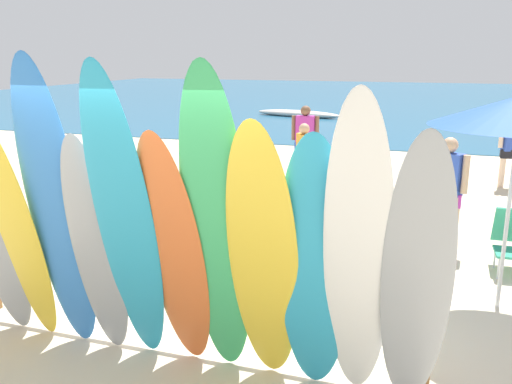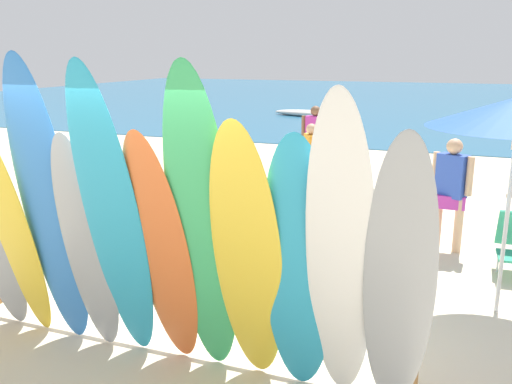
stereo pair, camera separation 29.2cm
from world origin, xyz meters
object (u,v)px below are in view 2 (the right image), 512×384
Objects in this scene: surfboard_green_7 at (203,231)px; surfboard_grey_11 at (399,283)px; surfboard_teal_5 at (114,223)px; beachgoer_photographing at (315,137)px; surfboard_white_10 at (341,259)px; beachgoer_near_rack at (451,187)px; distant_boat at (314,114)px; surfboard_teal_9 at (298,271)px; surfboard_rack at (175,292)px; surfboard_orange_6 at (162,254)px; surfboard_grey_4 at (87,247)px; surfboard_yellow_8 at (248,260)px; beachgoer_strolling at (311,157)px; surfboard_blue_3 at (49,209)px; surfboard_yellow_2 at (13,231)px.

surfboard_grey_11 is (1.55, 0.03, -0.22)m from surfboard_green_7.
surfboard_teal_5 is 1.73× the size of beachgoer_photographing.
surfboard_white_10 is 0.45m from surfboard_grey_11.
beachgoer_photographing is (-2.30, 8.06, -0.34)m from surfboard_white_10.
beachgoer_near_rack reaches higher than distant_boat.
surfboard_grey_11 reaches higher than surfboard_teal_9.
beachgoer_near_rack is 16.90m from distant_boat.
surfboard_orange_6 is at bearing -69.66° from surfboard_rack.
surfboard_teal_5 is 5.03m from beachgoer_near_rack.
distant_boat is (-3.12, 19.93, -0.92)m from surfboard_grey_4.
surfboard_grey_4 is 0.50m from surfboard_teal_5.
surfboard_yellow_8 reaches higher than distant_boat.
beachgoer_near_rack is at bearing 67.28° from surfboard_orange_6.
surfboard_blue_3 is at bearing 140.98° from beachgoer_strolling.
surfboard_green_7 reaches higher than surfboard_teal_9.
surfboard_yellow_2 is at bearing -104.64° from beachgoer_near_rack.
surfboard_teal_5 reaches higher than surfboard_orange_6.
surfboard_orange_6 is (0.20, -0.53, 0.61)m from surfboard_rack.
surfboard_white_10 is at bearing 101.53° from beachgoer_photographing.
surfboard_white_10 reaches higher than surfboard_yellow_2.
surfboard_grey_11 is (0.77, -0.04, 0.03)m from surfboard_teal_9.
beachgoer_strolling is 14.31m from distant_boat.
surfboard_yellow_2 is at bearing 79.90° from beachgoer_photographing.
surfboard_blue_3 is 0.76m from surfboard_teal_5.
surfboard_white_10 reaches higher than surfboard_grey_4.
beachgoer_photographing is at bearing 90.69° from surfboard_grey_4.
surfboard_blue_3 is 1.24× the size of surfboard_orange_6.
surfboard_rack is 1.20m from surfboard_green_7.
surfboard_yellow_8 is 1.46× the size of beachgoer_photographing.
distant_boat is at bearing 100.89° from surfboard_teal_9.
surfboard_grey_11 is (3.09, 0.01, -0.24)m from surfboard_blue_3.
surfboard_grey_4 reaches higher than beachgoer_strolling.
surfboard_yellow_2 is 0.82× the size of surfboard_teal_5.
surfboard_teal_5 is at bearing -178.34° from surfboard_teal_9.
surfboard_white_10 is at bearing -1.99° from surfboard_yellow_8.
surfboard_blue_3 reaches higher than beachgoer_near_rack.
surfboard_grey_11 is at bearing -1.82° from surfboard_teal_5.
beachgoer_near_rack is at bearing 55.23° from surfboard_grey_4.
surfboard_orange_6 is 1.00× the size of surfboard_teal_9.
surfboard_green_7 is at bearing -0.60° from surfboard_orange_6.
surfboard_rack is at bearing 156.77° from surfboard_teal_9.
beachgoer_near_rack is at bearing 61.29° from surfboard_green_7.
surfboard_grey_4 reaches higher than distant_boat.
surfboard_grey_11 is at bearing 104.35° from beachgoer_photographing.
distant_boat is (-5.07, 19.90, -0.97)m from surfboard_teal_9.
surfboard_teal_5 is 0.48m from surfboard_orange_6.
surfboard_orange_6 is 8.06m from beachgoer_photographing.
surfboard_grey_4 is 0.78× the size of surfboard_green_7.
beachgoer_photographing is (-0.39, 8.13, -0.43)m from surfboard_teal_5.
beachgoer_strolling is at bearing -75.62° from distant_boat.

